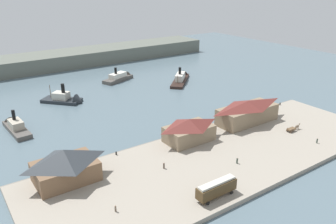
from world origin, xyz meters
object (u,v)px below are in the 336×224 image
Objects in this scene: street_tram at (216,188)px; mooring_post_west at (274,106)px; mooring_post_center_west at (280,104)px; ferry_outer_harbor at (15,126)px; pedestrian_standing_center at (317,141)px; horse_cart at (293,128)px; mooring_post_center_east at (211,125)px; pedestrian_near_west_shed at (237,161)px; mooring_post_east at (116,153)px; pedestrian_by_tram at (164,166)px; ferry_approaching_east at (67,99)px; ferry_shed_central_terminal at (247,112)px; ferry_shed_west_terminal at (65,165)px; pedestrian_near_cart at (116,209)px; ferry_shed_customs_shed at (189,130)px; ferry_mid_harbor at (181,78)px; ferry_near_quay at (121,77)px.

street_tram is 11.33× the size of mooring_post_west.
mooring_post_center_west is 0.05× the size of ferry_outer_harbor.
ferry_outer_harbor is at bearing 137.96° from pedestrian_standing_center.
mooring_post_west is 93.84m from ferry_outer_harbor.
ferry_outer_harbor reaches higher than street_tram.
mooring_post_center_east is at bearing 137.59° from horse_cart.
pedestrian_near_west_shed reaches higher than pedestrian_standing_center.
pedestrian_standing_center is 1.81× the size of mooring_post_east.
pedestrian_by_tram is 1.94× the size of mooring_post_center_east.
ferry_outer_harbor reaches higher than mooring_post_center_west.
pedestrian_standing_center is (43.25, 3.06, -1.62)m from street_tram.
ferry_approaching_east is at bearing 91.95° from pedestrian_by_tram.
ferry_shed_central_terminal is at bearing 12.97° from pedestrian_by_tram.
horse_cart is 6.61× the size of mooring_post_center_west.
ferry_shed_west_terminal is 44.19m from pedestrian_near_west_shed.
ferry_approaching_east reaches higher than mooring_post_east.
ferry_shed_west_terminal is 18.66m from pedestrian_near_cart.
pedestrian_by_tram is (-2.77, 17.02, -1.57)m from street_tram.
mooring_post_center_east is 61.82m from ferry_approaching_east.
horse_cart is (7.17, -13.64, -2.98)m from ferry_shed_central_terminal.
ferry_shed_central_terminal is at bearing 117.73° from horse_cart.
ferry_approaching_east reaches higher than mooring_post_center_east.
horse_cart reaches higher than pedestrian_near_west_shed.
mooring_post_west is (44.90, 4.56, -3.16)m from ferry_shed_customs_shed.
ferry_shed_west_terminal reaches higher than ferry_mid_harbor.
ferry_shed_central_terminal is 72.13m from ferry_approaching_east.
ferry_shed_west_terminal is 16.59× the size of mooring_post_center_east.
ferry_approaching_east is at bearing 124.97° from horse_cart.
mooring_post_center_west is 97.22m from ferry_outer_harbor.
ferry_near_quay is at bearing 61.88° from mooring_post_east.
pedestrian_standing_center is at bearing -4.57° from pedestrian_near_cart.
mooring_post_center_east is (46.57, 22.30, -0.27)m from pedestrian_near_cart.
pedestrian_near_cart is 0.92× the size of pedestrian_near_west_shed.
horse_cart is (44.97, 12.72, -1.44)m from street_tram.
mooring_post_west is (67.18, 0.07, 0.00)m from mooring_post_east.
pedestrian_by_tram is at bearing -149.05° from ferry_shed_customs_shed.
mooring_post_east is 81.98m from ferry_mid_harbor.
horse_cart is at bearing 8.78° from pedestrian_near_west_shed.
street_tram is at bearing -115.68° from ferry_shed_customs_shed.
pedestrian_by_tram is at bearing 174.85° from horse_cart.
ferry_near_quay reaches higher than street_tram.
ferry_mid_harbor is at bearing -0.30° from ferry_approaching_east.
ferry_approaching_east is (-17.68, 58.01, -3.54)m from ferry_shed_customs_shed.
mooring_post_center_west is at bearing -80.90° from ferry_mid_harbor.
ferry_mid_harbor is (78.16, 57.95, -4.16)m from ferry_shed_west_terminal.
ferry_shed_west_terminal is at bearing -109.30° from ferry_approaching_east.
horse_cart is at bearing -42.41° from mooring_post_center_east.
ferry_shed_central_terminal is at bearing 0.33° from ferry_shed_west_terminal.
mooring_post_center_west is (35.71, 0.30, 0.00)m from mooring_post_center_east.
ferry_approaching_east is (4.60, 53.52, -0.38)m from mooring_post_east.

